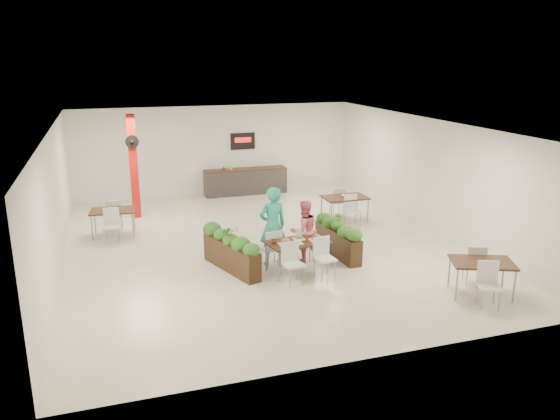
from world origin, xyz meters
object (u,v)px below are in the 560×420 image
object	(u,v)px
main_table	(297,246)
side_table_b	(345,200)
red_column	(134,166)
side_table_c	(482,267)
service_counter	(246,181)
planter_right	(338,236)
side_table_a	(113,214)
diner_woman	(304,231)
planter_left	(231,249)
diner_man	(272,226)

from	to	relation	value
main_table	side_table_b	distance (m)	4.46
red_column	main_table	world-z (taller)	red_column
main_table	side_table_c	distance (m)	4.04
service_counter	planter_right	size ratio (longest dim) A/B	1.46
red_column	side_table_a	xyz separation A→B (m)	(-0.73, -1.71, -1.01)
service_counter	side_table_b	bearing A→B (deg)	-63.92
main_table	side_table_b	size ratio (longest dim) A/B	1.09
side_table_c	side_table_b	bearing A→B (deg)	117.26
diner_woman	planter_left	xyz separation A→B (m)	(-1.85, -0.09, -0.23)
service_counter	side_table_a	distance (m)	5.93
red_column	side_table_b	xyz separation A→B (m)	(6.05, -2.33, -1.00)
red_column	planter_right	xyz separation A→B (m)	(4.63, -5.05, -1.13)
diner_woman	side_table_b	xyz separation A→B (m)	(2.37, 2.82, -0.13)
side_table_a	side_table_b	xyz separation A→B (m)	(6.78, -0.62, 0.01)
red_column	side_table_a	world-z (taller)	red_column
side_table_b	planter_left	bearing A→B (deg)	-145.43
planter_right	service_counter	bearing A→B (deg)	95.25
service_counter	diner_man	distance (m)	7.12
diner_woman	side_table_c	bearing A→B (deg)	125.24
planter_left	side_table_b	size ratio (longest dim) A/B	1.26
planter_left	side_table_a	xyz separation A→B (m)	(-2.57, 3.54, 0.10)
planter_left	red_column	bearing A→B (deg)	109.26
main_table	diner_man	size ratio (longest dim) A/B	0.92
side_table_a	side_table_c	bearing A→B (deg)	-35.93
side_table_b	side_table_c	xyz separation A→B (m)	(0.47, -5.87, -0.01)
service_counter	planter_left	xyz separation A→B (m)	(-2.17, -7.11, 0.04)
red_column	side_table_c	xyz separation A→B (m)	(6.53, -8.20, -1.01)
planter_left	side_table_c	bearing A→B (deg)	-32.23
red_column	side_table_c	world-z (taller)	red_column
red_column	side_table_b	world-z (taller)	red_column
diner_woman	side_table_b	world-z (taller)	diner_woman
planter_left	side_table_c	xyz separation A→B (m)	(4.69, -2.96, 0.10)
side_table_b	side_table_a	bearing A→B (deg)	174.69
planter_left	side_table_a	world-z (taller)	planter_left
main_table	diner_man	bearing A→B (deg)	120.79
planter_left	side_table_a	size ratio (longest dim) A/B	1.23
side_table_a	red_column	bearing A→B (deg)	72.71
main_table	side_table_a	xyz separation A→B (m)	(-4.00, 4.10, -0.01)
diner_woman	planter_right	bearing A→B (deg)	178.35
side_table_a	planter_right	bearing A→B (deg)	-26.03
diner_woman	planter_left	size ratio (longest dim) A/B	0.75
side_table_a	side_table_c	xyz separation A→B (m)	(7.26, -6.50, 0.00)
planter_left	planter_right	distance (m)	2.81
diner_man	diner_woman	xyz separation A→B (m)	(0.80, 0.00, -0.20)
side_table_a	diner_woman	bearing A→B (deg)	-32.10
planter_left	main_table	bearing A→B (deg)	-21.50
red_column	diner_man	world-z (taller)	red_column
diner_man	side_table_a	bearing A→B (deg)	-51.46
service_counter	diner_woman	bearing A→B (deg)	-92.61
diner_man	diner_woman	size ratio (longest dim) A/B	1.26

